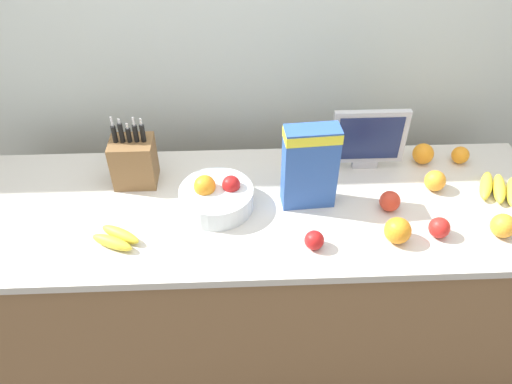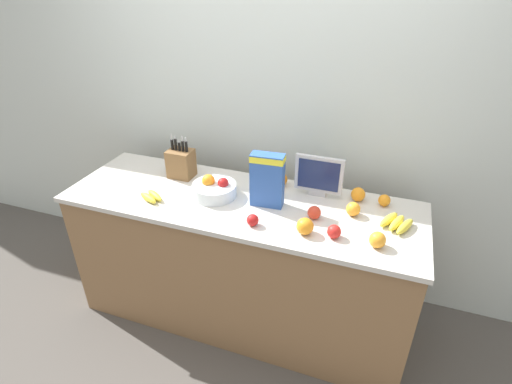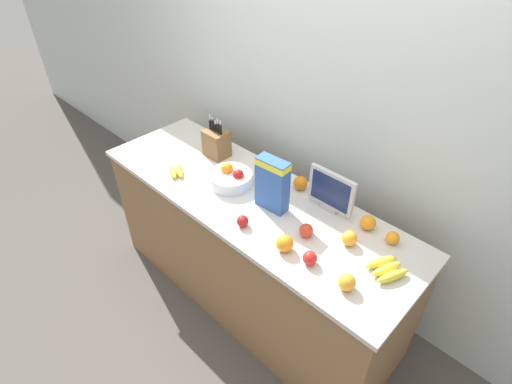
% 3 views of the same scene
% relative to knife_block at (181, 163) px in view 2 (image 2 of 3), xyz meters
% --- Properties ---
extents(ground_plane, '(14.00, 14.00, 0.00)m').
position_rel_knife_block_xyz_m(ground_plane, '(0.47, -0.16, -1.01)').
color(ground_plane, '#514C47').
extents(wall_back, '(9.00, 0.06, 2.60)m').
position_rel_knife_block_xyz_m(wall_back, '(0.47, 0.40, 0.29)').
color(wall_back, silver).
rests_on(wall_back, ground_plane).
extents(counter, '(2.11, 0.69, 0.91)m').
position_rel_knife_block_xyz_m(counter, '(0.47, -0.16, -0.55)').
color(counter, olive).
rests_on(counter, ground_plane).
extents(knife_block, '(0.16, 0.13, 0.29)m').
position_rel_knife_block_xyz_m(knife_block, '(0.00, 0.00, 0.00)').
color(knife_block, brown).
rests_on(knife_block, counter).
extents(small_monitor, '(0.28, 0.03, 0.25)m').
position_rel_knife_block_xyz_m(small_monitor, '(0.88, 0.05, 0.04)').
color(small_monitor, '#B7B7BC').
rests_on(small_monitor, counter).
extents(cereal_box, '(0.19, 0.09, 0.31)m').
position_rel_knife_block_xyz_m(cereal_box, '(0.63, -0.15, 0.08)').
color(cereal_box, '#2D56A8').
rests_on(cereal_box, counter).
extents(fruit_bowl, '(0.26, 0.26, 0.13)m').
position_rel_knife_block_xyz_m(fruit_bowl, '(0.30, -0.16, -0.05)').
color(fruit_bowl, silver).
rests_on(fruit_bowl, counter).
extents(banana_bunch_left, '(0.17, 0.14, 0.04)m').
position_rel_knife_block_xyz_m(banana_bunch_left, '(-0.02, -0.32, -0.07)').
color(banana_bunch_left, yellow).
rests_on(banana_bunch_left, counter).
extents(banana_bunch_right, '(0.19, 0.21, 0.04)m').
position_rel_knife_block_xyz_m(banana_bunch_right, '(1.34, -0.13, -0.07)').
color(banana_bunch_right, yellow).
rests_on(banana_bunch_right, counter).
extents(apple_rear, '(0.06, 0.06, 0.06)m').
position_rel_knife_block_xyz_m(apple_rear, '(0.63, -0.37, -0.06)').
color(apple_rear, red).
rests_on(apple_rear, counter).
extents(apple_near_bananas, '(0.07, 0.07, 0.07)m').
position_rel_knife_block_xyz_m(apple_near_bananas, '(1.05, -0.33, -0.06)').
color(apple_near_bananas, red).
rests_on(apple_near_bananas, counter).
extents(apple_front, '(0.07, 0.07, 0.07)m').
position_rel_knife_block_xyz_m(apple_front, '(0.92, -0.20, -0.06)').
color(apple_front, red).
rests_on(apple_front, counter).
extents(orange_mid_right, '(0.07, 0.07, 0.07)m').
position_rel_knife_block_xyz_m(orange_mid_right, '(1.26, 0.07, -0.06)').
color(orange_mid_right, orange).
rests_on(orange_mid_right, counter).
extents(orange_front_center, '(0.09, 0.09, 0.09)m').
position_rel_knife_block_xyz_m(orange_front_center, '(0.64, 0.10, -0.05)').
color(orange_front_center, orange).
rests_on(orange_front_center, counter).
extents(orange_front_right, '(0.08, 0.08, 0.08)m').
position_rel_knife_block_xyz_m(orange_front_right, '(1.11, 0.07, -0.05)').
color(orange_front_right, orange).
rests_on(orange_front_right, counter).
extents(orange_front_left, '(0.09, 0.09, 0.09)m').
position_rel_knife_block_xyz_m(orange_front_left, '(0.90, -0.35, -0.05)').
color(orange_front_left, orange).
rests_on(orange_front_left, counter).
extents(orange_back_center, '(0.08, 0.08, 0.08)m').
position_rel_knife_block_xyz_m(orange_back_center, '(1.26, -0.34, -0.05)').
color(orange_back_center, orange).
rests_on(orange_back_center, counter).
extents(orange_near_bowl, '(0.08, 0.08, 0.08)m').
position_rel_knife_block_xyz_m(orange_near_bowl, '(1.11, -0.09, -0.06)').
color(orange_near_bowl, orange).
rests_on(orange_near_bowl, counter).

